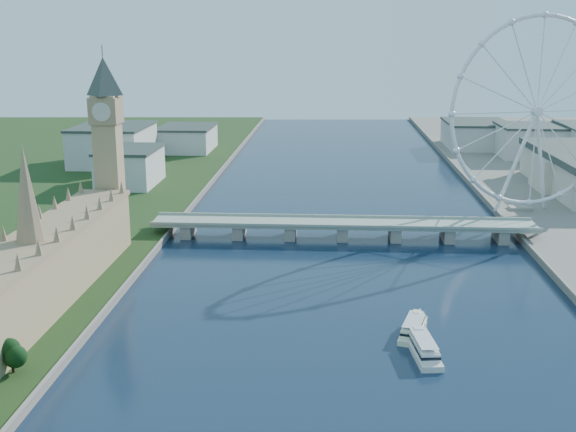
{
  "coord_description": "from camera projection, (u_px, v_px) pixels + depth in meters",
  "views": [
    {
      "loc": [
        -7.17,
        -103.01,
        114.38
      ],
      "look_at": [
        -26.15,
        210.0,
        35.36
      ],
      "focal_mm": 45.0,
      "sensor_mm": 36.0,
      "label": 1
    }
  ],
  "objects": [
    {
      "name": "parliament_range",
      "position": [
        34.0,
        276.0,
        294.77
      ],
      "size": [
        24.0,
        200.0,
        70.0
      ],
      "color": "tan",
      "rests_on": "ground"
    },
    {
      "name": "big_ben",
      "position": [
        107.0,
        126.0,
        387.56
      ],
      "size": [
        20.02,
        20.02,
        110.0
      ],
      "color": "tan",
      "rests_on": "ground"
    },
    {
      "name": "westminster_bridge",
      "position": [
        343.0,
        227.0,
        415.99
      ],
      "size": [
        220.0,
        22.0,
        9.5
      ],
      "color": "gray",
      "rests_on": "ground"
    },
    {
      "name": "london_eye",
      "position": [
        537.0,
        112.0,
        447.38
      ],
      "size": [
        113.6,
        39.12,
        124.3
      ],
      "color": "silver",
      "rests_on": "ground"
    },
    {
      "name": "city_skyline",
      "position": [
        382.0,
        144.0,
        662.89
      ],
      "size": [
        505.0,
        280.0,
        32.0
      ],
      "color": "beige",
      "rests_on": "ground"
    },
    {
      "name": "tour_boat_near",
      "position": [
        423.0,
        355.0,
        265.09
      ],
      "size": [
        12.09,
        33.39,
        7.24
      ],
      "primitive_type": null,
      "rotation": [
        0.0,
        0.0,
        0.12
      ],
      "color": "silver",
      "rests_on": "ground"
    },
    {
      "name": "tour_boat_far",
      "position": [
        413.0,
        334.0,
        283.87
      ],
      "size": [
        15.53,
        30.88,
        6.61
      ],
      "primitive_type": null,
      "rotation": [
        0.0,
        0.0,
        -0.28
      ],
      "color": "silver",
      "rests_on": "ground"
    }
  ]
}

